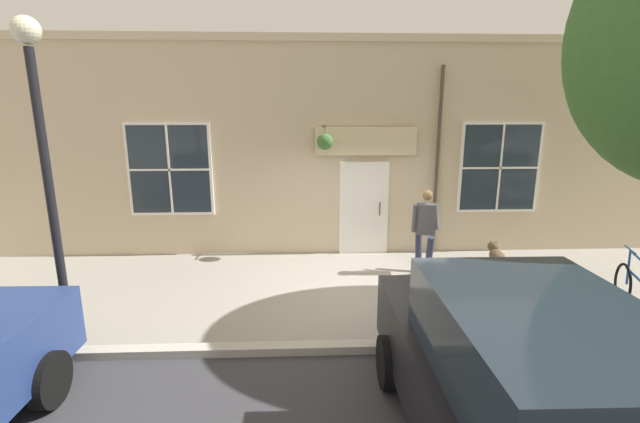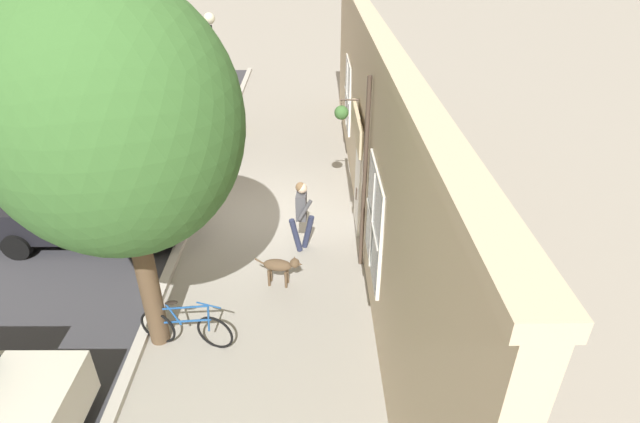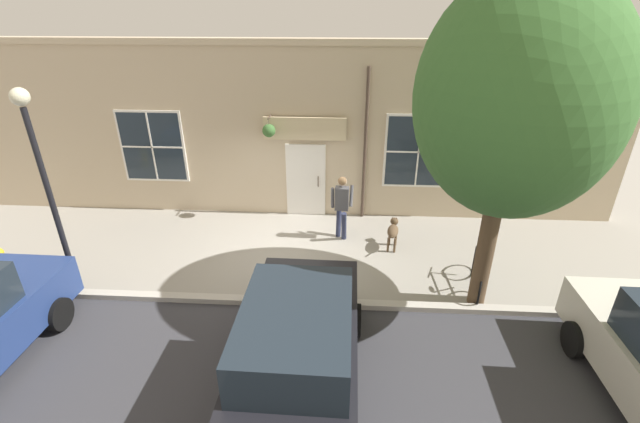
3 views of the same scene
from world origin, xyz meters
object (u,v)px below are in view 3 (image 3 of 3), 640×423
at_px(leaning_bicycle, 477,272).
at_px(street_lamp, 41,166).
at_px(street_tree_by_curb, 517,103).
at_px(pedestrian_walking, 342,202).
at_px(fire_hydrant, 3,263).
at_px(parked_car_mid_block, 298,350).
at_px(dog_on_leash, 393,230).

height_order(leaning_bicycle, street_lamp, street_lamp).
bearing_deg(street_lamp, street_tree_by_curb, 90.82).
bearing_deg(pedestrian_walking, fire_hydrant, -72.67).
bearing_deg(parked_car_mid_block, leaning_bicycle, 130.69).
bearing_deg(street_tree_by_curb, leaning_bicycle, 171.15).
relative_size(pedestrian_walking, dog_on_leash, 1.72).
xyz_separation_m(street_tree_by_curb, leaning_bicycle, (-0.55, 0.09, -3.69)).
xyz_separation_m(pedestrian_walking, dog_on_leash, (0.41, 1.29, -0.55)).
bearing_deg(dog_on_leash, leaning_bicycle, 46.27).
distance_m(parked_car_mid_block, fire_hydrant, 7.35).
xyz_separation_m(street_lamp, fire_hydrant, (-0.35, -1.83, -2.43)).
bearing_deg(fire_hydrant, street_tree_by_curb, 88.74).
bearing_deg(fire_hydrant, street_lamp, 79.31).
distance_m(pedestrian_walking, fire_hydrant, 7.78).
bearing_deg(parked_car_mid_block, street_lamp, -115.19).
distance_m(pedestrian_walking, street_tree_by_curb, 4.87).
relative_size(pedestrian_walking, parked_car_mid_block, 0.40).
height_order(parked_car_mid_block, street_lamp, street_lamp).
bearing_deg(fire_hydrant, dog_on_leash, 102.31).
bearing_deg(street_tree_by_curb, parked_car_mid_block, -54.20).
height_order(pedestrian_walking, street_tree_by_curb, street_tree_by_curb).
xyz_separation_m(leaning_bicycle, parked_car_mid_block, (3.02, -3.51, 0.50)).
xyz_separation_m(pedestrian_walking, street_lamp, (2.65, -5.57, 1.80)).
relative_size(pedestrian_walking, fire_hydrant, 2.22).
bearing_deg(pedestrian_walking, leaning_bicycle, 55.88).
distance_m(dog_on_leash, street_lamp, 7.58).
bearing_deg(pedestrian_walking, street_tree_by_curb, 48.32).
xyz_separation_m(dog_on_leash, street_tree_by_curb, (2.12, 1.56, 3.59)).
distance_m(pedestrian_walking, street_lamp, 6.42).
relative_size(street_tree_by_curb, parked_car_mid_block, 1.43).
bearing_deg(street_tree_by_curb, dog_on_leash, -143.68).
xyz_separation_m(pedestrian_walking, fire_hydrant, (2.31, -7.40, -0.63)).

